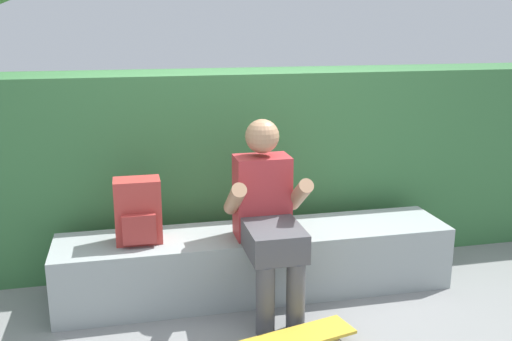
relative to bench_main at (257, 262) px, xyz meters
The scene contains 5 objects.
ground_plane 0.43m from the bench_main, 90.00° to the right, with size 24.00×24.00×0.00m, color gray.
bench_main is the anchor object (origin of this frame).
person_skater 0.47m from the bench_main, 86.03° to the right, with size 0.49×0.62×1.17m.
backpack_on_bench 0.85m from the bench_main, behind, with size 0.28×0.23×0.40m.
hedge_row 0.91m from the bench_main, 65.89° to the left, with size 6.39×0.61×1.40m.
Camera 1 is at (-0.80, -3.07, 1.75)m, focal length 40.55 mm.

